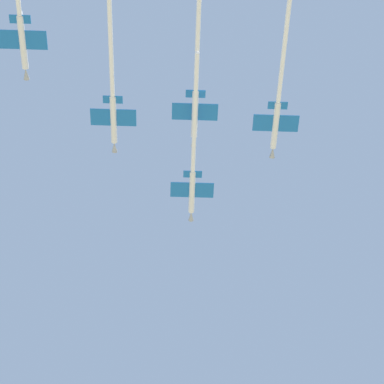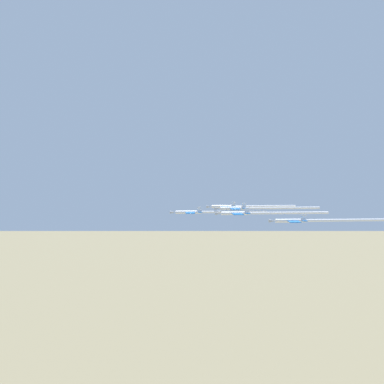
{
  "view_description": "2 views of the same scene",
  "coord_description": "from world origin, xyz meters",
  "px_view_note": "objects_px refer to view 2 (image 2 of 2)",
  "views": [
    {
      "loc": [
        39.92,
        -64.08,
        3.3
      ],
      "look_at": [
        15.5,
        14.27,
        122.79
      ],
      "focal_mm": 65.62,
      "sensor_mm": 36.0,
      "label": 1
    },
    {
      "loc": [
        -165.76,
        -36.25,
        142.39
      ],
      "look_at": [
        17.77,
        13.44,
        130.52
      ],
      "focal_mm": 45.59,
      "sensor_mm": 36.0,
      "label": 2
    }
  ],
  "objects_px": {
    "jet_port_inner": "(259,213)",
    "jet_port_outer": "(255,208)",
    "jet_lead": "(207,212)",
    "jet_starboard_outer": "(316,220)",
    "jet_starboard_inner": "(241,206)"
  },
  "relations": [
    {
      "from": "jet_port_inner",
      "to": "jet_port_outer",
      "type": "xyz_separation_m",
      "value": [
        15.55,
        3.46,
        0.28
      ]
    },
    {
      "from": "jet_lead",
      "to": "jet_starboard_outer",
      "type": "distance_m",
      "value": 45.54
    },
    {
      "from": "jet_starboard_inner",
      "to": "jet_port_outer",
      "type": "height_order",
      "value": "jet_port_outer"
    },
    {
      "from": "jet_lead",
      "to": "jet_starboard_outer",
      "type": "relative_size",
      "value": 0.93
    },
    {
      "from": "jet_starboard_inner",
      "to": "jet_starboard_outer",
      "type": "relative_size",
      "value": 0.94
    },
    {
      "from": "jet_port_inner",
      "to": "jet_port_outer",
      "type": "relative_size",
      "value": 0.99
    },
    {
      "from": "jet_port_outer",
      "to": "jet_starboard_outer",
      "type": "distance_m",
      "value": 34.57
    },
    {
      "from": "jet_lead",
      "to": "jet_port_outer",
      "type": "relative_size",
      "value": 0.91
    },
    {
      "from": "jet_port_outer",
      "to": "jet_lead",
      "type": "bearing_deg",
      "value": 90.0
    },
    {
      "from": "jet_port_outer",
      "to": "jet_port_inner",
      "type": "bearing_deg",
      "value": 173.43
    },
    {
      "from": "jet_port_inner",
      "to": "jet_starboard_outer",
      "type": "xyz_separation_m",
      "value": [
        -9.83,
        -19.98,
        -0.86
      ]
    },
    {
      "from": "jet_port_outer",
      "to": "jet_starboard_outer",
      "type": "relative_size",
      "value": 1.03
    },
    {
      "from": "jet_starboard_inner",
      "to": "jet_port_outer",
      "type": "distance_m",
      "value": 16.13
    },
    {
      "from": "jet_lead",
      "to": "jet_starboard_inner",
      "type": "relative_size",
      "value": 1.0
    },
    {
      "from": "jet_port_inner",
      "to": "jet_lead",
      "type": "bearing_deg",
      "value": 47.17
    }
  ]
}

